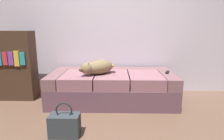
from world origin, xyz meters
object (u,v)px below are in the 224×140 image
object	(u,v)px
couch	(112,87)
handbag	(65,125)
dog_tan	(98,67)
tv_remote	(167,72)
bookshelf	(17,66)

from	to	relation	value
couch	handbag	world-z (taller)	couch
dog_tan	handbag	size ratio (longest dim) A/B	1.46
tv_remote	couch	bearing A→B (deg)	-157.85
couch	dog_tan	bearing A→B (deg)	-151.10
tv_remote	handbag	bearing A→B (deg)	-120.16
couch	handbag	xyz separation A→B (m)	(-0.49, -1.02, -0.10)
dog_tan	bookshelf	xyz separation A→B (m)	(-1.32, 0.21, -0.02)
dog_tan	handbag	xyz separation A→B (m)	(-0.27, -0.90, -0.45)
handbag	bookshelf	world-z (taller)	bookshelf
couch	handbag	size ratio (longest dim) A/B	5.01
bookshelf	handbag	bearing A→B (deg)	-46.70
couch	tv_remote	bearing A→B (deg)	-0.66
dog_tan	bookshelf	bearing A→B (deg)	171.10
dog_tan	tv_remote	xyz separation A→B (m)	(1.07, 0.11, -0.10)
dog_tan	tv_remote	distance (m)	1.08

